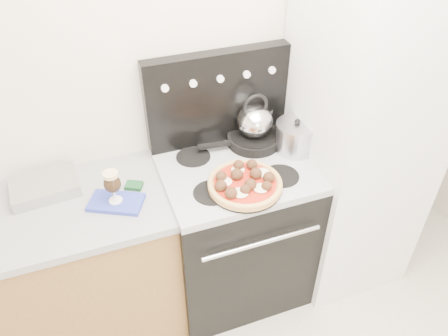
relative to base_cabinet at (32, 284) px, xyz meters
name	(u,v)px	position (x,y,z in m)	size (l,w,h in m)	color
room_shell	(318,254)	(1.02, -0.91, 0.82)	(3.52, 3.01, 2.52)	beige
base_cabinet	(32,284)	(0.00, 0.00, 0.00)	(1.45, 0.60, 0.86)	brown
countertop	(5,222)	(0.00, 0.00, 0.45)	(1.48, 0.63, 0.04)	#949498
stove_body	(235,232)	(1.10, -0.02, 0.01)	(0.76, 0.65, 0.88)	black
cooktop	(236,169)	(1.10, -0.02, 0.47)	(0.76, 0.65, 0.04)	#ADADB2
backguard	(217,98)	(1.10, 0.25, 0.74)	(0.76, 0.08, 0.50)	black
fridge	(358,137)	(1.80, -0.05, 0.52)	(0.64, 0.68, 1.90)	silver
foil_sheet	(45,186)	(0.19, 0.13, 0.50)	(0.31, 0.22, 0.06)	silver
oven_mitt	(116,202)	(0.49, -0.07, 0.48)	(0.25, 0.14, 0.02)	#2D3BAB
beer_glass	(113,187)	(0.49, -0.07, 0.58)	(0.08, 0.08, 0.17)	black
pizza_pan	(245,187)	(1.08, -0.20, 0.50)	(0.35, 0.35, 0.01)	black
pizza	(245,182)	(1.08, -0.20, 0.53)	(0.35, 0.35, 0.05)	#E69B63
skillet	(254,139)	(1.27, 0.13, 0.52)	(0.29, 0.29, 0.05)	black
tea_kettle	(255,119)	(1.27, 0.13, 0.64)	(0.19, 0.19, 0.21)	white
stock_pot	(296,138)	(1.45, 0.01, 0.57)	(0.21, 0.21, 0.15)	#B3B2BF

